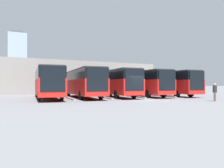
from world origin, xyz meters
name	(u,v)px	position (x,y,z in m)	size (l,w,h in m)	color
ground_plane	(142,100)	(0.00, 0.00, 0.00)	(600.00, 600.00, 0.00)	slate
bus_0	(166,83)	(-8.32, -5.95, 1.89)	(3.73, 12.70, 3.39)	red
curb_divider_0	(163,96)	(-6.24, -4.10, 0.07)	(0.24, 5.27, 0.15)	#9E9E99
bus_1	(141,83)	(-4.16, -6.39, 1.89)	(3.73, 12.70, 3.39)	red
curb_divider_1	(135,97)	(-2.08, -4.53, 0.07)	(0.24, 5.27, 0.15)	#9E9E99
bus_2	(113,82)	(0.00, -6.59, 1.89)	(3.73, 12.70, 3.39)	red
curb_divider_2	(105,97)	(2.08, -4.73, 0.07)	(0.24, 5.27, 0.15)	#9E9E99
bus_3	(83,82)	(4.16, -6.60, 1.89)	(3.73, 12.70, 3.39)	red
curb_divider_3	(70,98)	(6.24, -4.75, 0.07)	(0.24, 5.27, 0.15)	#9E9E99
bus_4	(48,82)	(8.32, -6.79, 1.89)	(3.73, 12.70, 3.39)	red
pedestrian	(215,92)	(-5.27, 4.54, 0.93)	(0.53, 0.53, 1.72)	brown
station_building	(75,78)	(0.00, -23.58, 2.96)	(30.45, 13.80, 5.87)	gray
office_tower	(17,60)	(0.59, -216.99, 26.73)	(17.10, 17.10, 54.66)	#93A8B7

